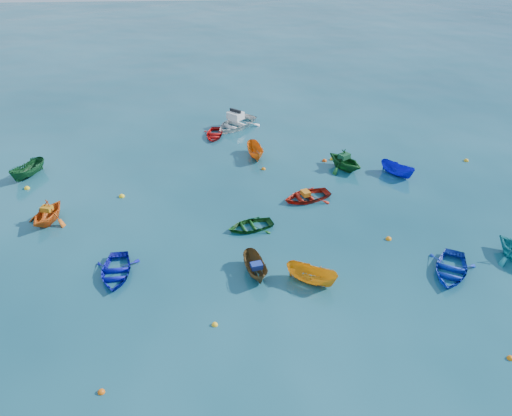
{
  "coord_description": "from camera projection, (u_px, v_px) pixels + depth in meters",
  "views": [
    {
      "loc": [
        -1.66,
        -21.09,
        16.82
      ],
      "look_at": [
        0.0,
        5.0,
        0.4
      ],
      "focal_mm": 35.0,
      "sensor_mm": 36.0,
      "label": 1
    }
  ],
  "objects": [
    {
      "name": "sampan_orange_n",
      "position": [
        255.0,
        157.0,
        37.8
      ],
      "size": [
        1.45,
        2.95,
        1.09
      ],
      "primitive_type": "imported",
      "rotation": [
        0.0,
        0.0,
        0.14
      ],
      "color": "orange",
      "rests_on": "ground"
    },
    {
      "name": "dinghy_green_n",
      "position": [
        344.0,
        169.0,
        36.17
      ],
      "size": [
        3.82,
        3.93,
        1.57
      ],
      "primitive_type": "imported",
      "rotation": [
        0.0,
        0.0,
        0.61
      ],
      "color": "#135520",
      "rests_on": "ground"
    },
    {
      "name": "tarp_blue_a",
      "position": [
        256.0,
        266.0,
        25.66
      ],
      "size": [
        0.68,
        0.57,
        0.29
      ],
      "primitive_type": "cube",
      "rotation": [
        0.0,
        0.0,
        0.22
      ],
      "color": "navy",
      "rests_on": "sampan_brown_mid"
    },
    {
      "name": "buoy_or_d",
      "position": [
        388.0,
        239.0,
        28.75
      ],
      "size": [
        0.34,
        0.34,
        0.34
      ],
      "primitive_type": "sphere",
      "color": "orange",
      "rests_on": "ground"
    },
    {
      "name": "buoy_ye_d",
      "position": [
        122.0,
        197.0,
        32.8
      ],
      "size": [
        0.39,
        0.39,
        0.39
      ],
      "primitive_type": "sphere",
      "color": "yellow",
      "rests_on": "ground"
    },
    {
      "name": "buoy_ye_c",
      "position": [
        332.0,
        160.0,
        37.4
      ],
      "size": [
        0.35,
        0.35,
        0.35
      ],
      "primitive_type": "sphere",
      "color": "yellow",
      "rests_on": "ground"
    },
    {
      "name": "sampan_blue_far",
      "position": [
        396.0,
        175.0,
        35.35
      ],
      "size": [
        2.48,
        2.66,
        1.02
      ],
      "primitive_type": "imported",
      "rotation": [
        0.0,
        0.0,
        0.71
      ],
      "color": "#0F13C0",
      "rests_on": "ground"
    },
    {
      "name": "buoy_ye_a",
      "position": [
        215.0,
        325.0,
        23.01
      ],
      "size": [
        0.3,
        0.3,
        0.3
      ],
      "primitive_type": "sphere",
      "color": "yellow",
      "rests_on": "ground"
    },
    {
      "name": "tarp_orange_a",
      "position": [
        47.0,
        209.0,
        29.86
      ],
      "size": [
        0.74,
        0.63,
        0.3
      ],
      "primitive_type": "cube",
      "rotation": [
        0.0,
        0.0,
        -0.29
      ],
      "color": "#C77B14",
      "rests_on": "dinghy_orange_w"
    },
    {
      "name": "dinghy_orange_w",
      "position": [
        50.0,
        222.0,
        30.3
      ],
      "size": [
        3.17,
        3.44,
        1.5
      ],
      "primitive_type": "imported",
      "rotation": [
        0.0,
        0.0,
        -0.29
      ],
      "color": "orange",
      "rests_on": "ground"
    },
    {
      "name": "dinghy_red_far",
      "position": [
        214.0,
        136.0,
        41.0
      ],
      "size": [
        2.34,
        3.03,
        0.58
      ],
      "primitive_type": "imported",
      "rotation": [
        0.0,
        0.0,
        -0.13
      ],
      "color": "red",
      "rests_on": "ground"
    },
    {
      "name": "motorboat_white",
      "position": [
        236.0,
        127.0,
        42.68
      ],
      "size": [
        5.15,
        5.26,
        1.49
      ],
      "primitive_type": "imported",
      "rotation": [
        0.0,
        0.0,
        -0.72
      ],
      "color": "white",
      "rests_on": "ground"
    },
    {
      "name": "tarp_green_b",
      "position": [
        344.0,
        156.0,
        35.72
      ],
      "size": [
        0.94,
        0.9,
        0.37
      ],
      "primitive_type": "cube",
      "rotation": [
        0.0,
        0.0,
        0.61
      ],
      "color": "#124827",
      "rests_on": "dinghy_green_n"
    },
    {
      "name": "buoy_or_b",
      "position": [
        510.0,
        359.0,
        21.34
      ],
      "size": [
        0.29,
        0.29,
        0.29
      ],
      "primitive_type": "sphere",
      "color": "orange",
      "rests_on": "ground"
    },
    {
      "name": "dinghy_red_ne",
      "position": [
        307.0,
        199.0,
        32.55
      ],
      "size": [
        3.72,
        3.16,
        0.66
      ],
      "primitive_type": "imported",
      "rotation": [
        0.0,
        0.0,
        -1.24
      ],
      "color": "#A41B0D",
      "rests_on": "ground"
    },
    {
      "name": "sampan_yellow_mid",
      "position": [
        311.0,
        282.0,
        25.56
      ],
      "size": [
        2.92,
        2.31,
        1.07
      ],
      "primitive_type": "imported",
      "rotation": [
        0.0,
        0.0,
        1.04
      ],
      "color": "orange",
      "rests_on": "ground"
    },
    {
      "name": "buoy_ye_b",
      "position": [
        27.0,
        189.0,
        33.71
      ],
      "size": [
        0.38,
        0.38,
        0.38
      ],
      "primitive_type": "sphere",
      "color": "yellow",
      "rests_on": "ground"
    },
    {
      "name": "buoy_or_a",
      "position": [
        101.0,
        392.0,
        19.89
      ],
      "size": [
        0.3,
        0.3,
        0.3
      ],
      "primitive_type": "sphere",
      "color": "#E75E0C",
      "rests_on": "ground"
    },
    {
      "name": "buoy_ye_e",
      "position": [
        466.0,
        161.0,
        37.22
      ],
      "size": [
        0.36,
        0.36,
        0.36
      ],
      "primitive_type": "sphere",
      "color": "gold",
      "rests_on": "ground"
    },
    {
      "name": "tarp_orange_b",
      "position": [
        306.0,
        193.0,
        32.26
      ],
      "size": [
        0.65,
        0.74,
        0.3
      ],
      "primitive_type": "cube",
      "rotation": [
        0.0,
        0.0,
        -1.24
      ],
      "color": "orange",
      "rests_on": "dinghy_red_ne"
    },
    {
      "name": "sampan_brown_mid",
      "position": [
        256.0,
        274.0,
        26.13
      ],
      "size": [
        1.54,
        2.79,
        1.02
      ],
      "primitive_type": "imported",
      "rotation": [
        0.0,
        0.0,
        0.22
      ],
      "color": "brown",
      "rests_on": "ground"
    },
    {
      "name": "ground",
      "position": [
        262.0,
        263.0,
        26.86
      ],
      "size": [
        160.0,
        160.0,
        0.0
      ],
      "primitive_type": "plane",
      "color": "#093747",
      "rests_on": "ground"
    },
    {
      "name": "sampan_green_far",
      "position": [
        30.0,
        177.0,
        35.14
      ],
      "size": [
        2.37,
        3.16,
        1.15
      ],
      "primitive_type": "imported",
      "rotation": [
        0.0,
        0.0,
        -0.48
      ],
      "color": "#104820",
      "rests_on": "ground"
    },
    {
      "name": "dinghy_blue_sw",
      "position": [
        116.0,
        275.0,
        26.05
      ],
      "size": [
        2.46,
        3.32,
        0.66
      ],
      "primitive_type": "imported",
      "rotation": [
        0.0,
        0.0,
        0.06
      ],
      "color": "#0D11AB",
      "rests_on": "ground"
    },
    {
      "name": "buoy_or_c",
      "position": [
        263.0,
        169.0,
        36.08
      ],
      "size": [
        0.32,
        0.32,
        0.32
      ],
      "primitive_type": "sphere",
      "color": "#D2690B",
      "rests_on": "ground"
    },
    {
      "name": "dinghy_green_e",
      "position": [
        250.0,
        228.0,
        29.7
      ],
      "size": [
        3.19,
        2.65,
        0.57
      ],
      "primitive_type": "imported",
      "rotation": [
        0.0,
        0.0,
        -1.29
      ],
      "color": "#114916",
      "rests_on": "ground"
    },
    {
      "name": "dinghy_blue_se",
      "position": [
        450.0,
        273.0,
        26.18
      ],
      "size": [
        3.73,
        4.13,
        0.7
      ],
      "primitive_type": "imported",
      "rotation": [
        0.0,
        0.0,
        -0.49
      ],
      "color": "#0D2EAE",
      "rests_on": "ground"
    },
    {
      "name": "buoy_or_e",
      "position": [
        324.0,
        161.0,
        37.2
      ],
      "size": [
        0.36,
        0.36,
        0.36
      ],
      "primitive_type": "sphere",
      "color": "#D0440B",
      "rests_on": "ground"
    }
  ]
}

